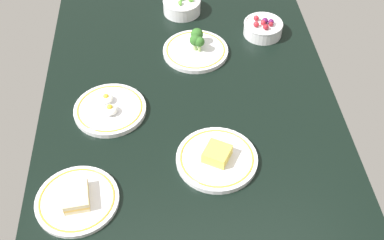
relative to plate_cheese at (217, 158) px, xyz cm
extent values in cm
cube|color=black|center=(14.04, 5.68, -3.22)|extent=(143.55, 90.57, 4.00)
cylinder|color=silver|center=(0.00, 0.00, -0.44)|extent=(22.33, 22.33, 1.54)
torus|color=gold|center=(0.00, 0.00, 0.33)|extent=(20.15, 20.15, 0.50)
cube|color=#F2D14C|center=(0.00, 0.00, 1.94)|extent=(9.05, 8.98, 3.23)
cylinder|color=silver|center=(71.56, 4.90, 1.23)|extent=(13.77, 13.77, 4.90)
torus|color=silver|center=(71.56, 4.90, 3.68)|extent=(14.02, 14.02, 0.80)
sphere|color=#599E38|center=(69.32, 5.69, 4.42)|extent=(1.48, 1.48, 1.48)
sphere|color=#599E38|center=(70.73, 1.89, 4.35)|extent=(1.34, 1.34, 1.34)
sphere|color=#599E38|center=(70.82, 1.33, 4.46)|extent=(1.56, 1.56, 1.56)
sphere|color=#599E38|center=(71.55, 5.04, 4.20)|extent=(1.03, 1.03, 1.03)
sphere|color=#599E38|center=(68.71, 6.04, 4.30)|extent=(1.24, 1.24, 1.24)
cylinder|color=silver|center=(-10.34, 36.94, -0.64)|extent=(21.37, 21.37, 1.15)
torus|color=gold|center=(-10.34, 36.94, -0.06)|extent=(19.31, 19.31, 0.50)
cube|color=beige|center=(-10.34, 36.94, 0.54)|extent=(9.64, 7.44, 1.20)
cube|color=#E5B24C|center=(-10.34, 36.94, 1.54)|extent=(9.64, 7.44, 0.80)
cube|color=beige|center=(-10.34, 36.94, 2.54)|extent=(9.64, 7.44, 1.20)
cylinder|color=silver|center=(47.17, 1.86, -0.48)|extent=(22.12, 22.12, 1.46)
torus|color=gold|center=(47.17, 1.86, 0.25)|extent=(19.96, 19.96, 0.50)
cylinder|color=#9EBC72|center=(47.08, 2.00, 1.53)|extent=(1.31, 1.31, 2.56)
sphere|color=#2D6023|center=(47.08, 2.00, 4.21)|extent=(3.75, 3.75, 3.75)
cylinder|color=#9EBC72|center=(50.68, 1.10, 1.27)|extent=(1.47, 1.47, 2.04)
sphere|color=#2D6023|center=(50.68, 1.10, 3.87)|extent=(4.21, 4.21, 4.21)
cylinder|color=#9EBC72|center=(46.20, 0.64, 1.56)|extent=(1.19, 1.19, 2.63)
sphere|color=#2D6023|center=(46.20, 0.64, 4.15)|extent=(3.39, 3.39, 3.39)
cylinder|color=silver|center=(55.79, -22.68, 1.03)|extent=(13.45, 13.45, 4.49)
torus|color=silver|center=(55.79, -22.68, 3.27)|extent=(13.71, 13.71, 0.80)
sphere|color=#B2232D|center=(55.09, -22.30, 4.19)|extent=(1.83, 1.83, 1.83)
sphere|color=#59144C|center=(55.17, -25.09, 4.28)|extent=(2.02, 2.02, 2.02)
sphere|color=#B2232D|center=(54.17, -19.69, 4.26)|extent=(1.98, 1.98, 1.98)
sphere|color=#59144C|center=(55.88, -23.08, 4.34)|extent=(2.13, 2.13, 2.13)
sphere|color=maroon|center=(52.34, -22.74, 4.25)|extent=(1.96, 1.96, 1.96)
sphere|color=maroon|center=(54.09, -24.84, 4.12)|extent=(1.69, 1.69, 1.69)
sphere|color=#59144C|center=(55.76, -22.74, 4.17)|extent=(1.80, 1.80, 1.80)
sphere|color=#B2232D|center=(57.83, -20.35, 4.24)|extent=(1.93, 1.93, 1.93)
cylinder|color=silver|center=(21.32, 29.77, -0.45)|extent=(21.63, 21.63, 1.54)
torus|color=gold|center=(21.32, 29.77, 0.32)|extent=(19.54, 19.54, 0.50)
ellipsoid|color=white|center=(19.32, 29.43, 1.53)|extent=(4.39, 4.39, 2.42)
sphere|color=yellow|center=(19.32, 29.43, 2.62)|extent=(1.76, 1.76, 1.76)
ellipsoid|color=white|center=(24.16, 30.78, 1.45)|extent=(4.11, 4.11, 2.26)
sphere|color=yellow|center=(24.16, 30.78, 2.47)|extent=(1.64, 1.64, 1.64)
camera|label=1|loc=(-81.69, 13.25, 103.08)|focal=45.25mm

